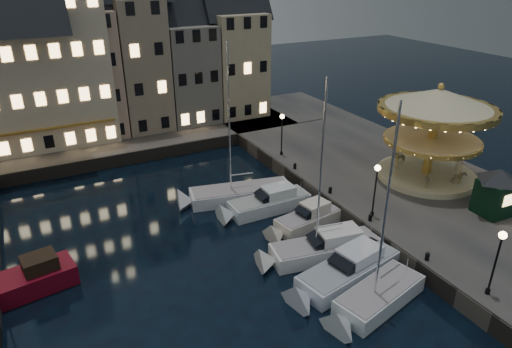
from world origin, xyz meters
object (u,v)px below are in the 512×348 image
bollard_b (370,217)px  bollard_c (330,190)px  streetlamp_d (418,131)px  streetlamp_a (498,254)px  red_fishing_boat (20,285)px  streetlamp_c (282,129)px  bollard_a (427,256)px  motorboat_a (374,300)px  motorboat_c (321,249)px  motorboat_b (345,272)px  carousel (436,117)px  ticket_kiosk (498,184)px  bollard_d (295,166)px  motorboat_e (265,204)px  streetlamp_b (376,183)px  motorboat_f (234,195)px  motorboat_d (304,221)px

bollard_b → bollard_c: bearing=90.0°
streetlamp_d → streetlamp_a: bearing=-123.6°
red_fishing_boat → streetlamp_a: bearing=-30.6°
streetlamp_c → bollard_a: 19.66m
motorboat_a → streetlamp_d: bearing=39.3°
motorboat_a → red_fishing_boat: (-18.47, 10.98, 0.15)m
bollard_a → motorboat_c: motorboat_c is taller
motorboat_b → carousel: size_ratio=0.88×
motorboat_b → ticket_kiosk: bearing=0.3°
bollard_c → motorboat_c: 7.40m
bollard_c → ticket_kiosk: (8.86, -8.38, 2.18)m
carousel → red_fishing_boat: bearing=178.0°
bollard_c → bollard_d: bearing=90.0°
motorboat_e → red_fishing_boat: size_ratio=1.10×
streetlamp_c → red_fishing_boat: (-23.98, -9.29, -3.33)m
bollard_c → bollard_d: 5.50m
bollard_b → motorboat_c: bearing=-173.0°
bollard_a → carousel: 13.99m
streetlamp_c → motorboat_a: bearing=-105.2°
motorboat_c → streetlamp_d: bearing=25.9°
bollard_a → motorboat_c: 6.91m
streetlamp_c → bollard_c: streetlamp_c is taller
bollard_a → bollard_b: 5.50m
motorboat_c → carousel: bearing=16.4°
streetlamp_c → motorboat_b: streetlamp_c is taller
streetlamp_d → streetlamp_b: bearing=-148.2°
motorboat_f → red_fishing_boat: (-16.83, -5.02, 0.16)m
bollard_c → motorboat_a: size_ratio=0.05×
motorboat_a → motorboat_d: (1.16, 9.35, 0.10)m
motorboat_d → bollard_d: bearing=63.1°
bollard_d → motorboat_a: bearing=-106.3°
streetlamp_c → motorboat_c: (-5.36, -14.58, -3.34)m
bollard_a → motorboat_f: (-6.55, 15.23, -1.07)m
bollard_c → red_fishing_boat: red_fishing_boat is taller
motorboat_f → bollard_c: bearing=-35.8°
streetlamp_d → carousel: size_ratio=0.43×
bollard_c → bollard_d: (0.00, 5.50, 0.00)m
streetlamp_a → bollard_b: streetlamp_a is taller
motorboat_b → carousel: (14.17, 6.99, 6.24)m
streetlamp_a → motorboat_a: bearing=149.7°
streetlamp_b → bollard_c: bearing=97.6°
streetlamp_b → red_fishing_boat: size_ratio=0.59×
motorboat_e → motorboat_f: size_ratio=0.60×
streetlamp_d → streetlamp_c: bearing=150.1°
motorboat_b → streetlamp_a: bearing=-47.8°
motorboat_b → bollard_a: bearing=-22.7°
bollard_a → bollard_d: (0.00, 16.00, 0.00)m
bollard_a → motorboat_e: motorboat_e is taller
motorboat_f → ticket_kiosk: (15.41, -13.10, 3.25)m
bollard_a → streetlamp_c: bearing=88.2°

